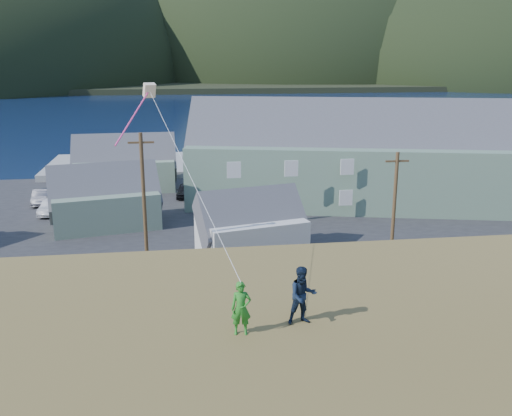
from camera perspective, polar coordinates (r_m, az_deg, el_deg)
The scene contains 15 objects.
ground at distance 37.03m, azimuth -3.35°, elevation -8.05°, with size 900.00×900.00×0.00m, color #0A1638.
grass_strip at distance 35.19m, azimuth -3.09°, elevation -9.27°, with size 110.00×8.00×0.10m, color #4C3D19.
waterfront_lot at distance 53.01m, azimuth -4.82°, elevation -0.70°, with size 72.00×36.00×0.12m, color #28282B.
wharf at distance 75.33m, azimuth -10.36°, elevation 4.24°, with size 26.00×14.00×0.90m, color gray.
far_shore at distance 364.15m, azimuth -7.60°, elevation 13.14°, with size 900.00×320.00×2.00m, color black.
far_hills at distance 315.82m, azimuth -0.89°, elevation 13.12°, with size 760.00×265.00×143.00m.
lodge at distance 56.76m, azimuth 11.52°, elevation 5.06°, with size 36.98×17.81×12.54m.
shed_palegreen_near at distance 50.52m, azimuth -14.87°, elevation 0.89°, with size 10.10×7.40×6.64m.
shed_white at distance 41.74m, azimuth -0.52°, elevation -1.82°, with size 8.66×6.72×6.13m.
shed_palegreen_far at distance 63.91m, azimuth -12.98°, elevation 4.29°, with size 11.25×6.77×7.40m.
utility_poles at distance 36.83m, azimuth -9.94°, elevation -0.73°, with size 29.81×0.24×9.80m.
parked_cars at distance 58.29m, azimuth -14.42°, elevation 1.16°, with size 26.97×13.12×1.56m.
kite_flyer_green at distance 15.79m, azimuth -1.50°, elevation -10.00°, with size 0.56×0.36×1.52m, color #247B21.
kite_flyer_navy at distance 16.38m, azimuth 4.68°, elevation -8.72°, with size 0.83×0.65×1.71m, color #121E32.
kite_rig at distance 23.20m, azimuth -10.75°, elevation 10.89°, with size 1.94×4.93×10.65m.
Camera 1 is at (-2.47, -33.88, 14.74)m, focal length 40.00 mm.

